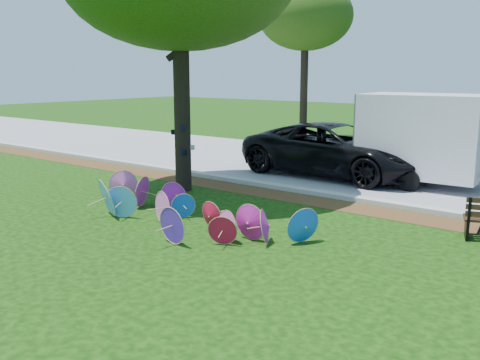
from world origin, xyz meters
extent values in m
plane|color=black|center=(0.00, 0.00, 0.00)|extent=(90.00, 90.00, 0.00)
cube|color=#472D16|center=(0.00, 4.50, 0.01)|extent=(90.00, 1.00, 0.01)
cube|color=#B7B5AD|center=(0.00, 5.20, 0.06)|extent=(90.00, 0.30, 0.12)
cube|color=gray|center=(0.00, 9.35, 0.01)|extent=(90.00, 8.00, 0.01)
cylinder|color=black|center=(-2.60, 3.43, 2.46)|extent=(0.44, 0.44, 4.91)
cone|color=#BB1C93|center=(1.58, 0.90, 0.37)|extent=(0.73, 0.14, 0.74)
cone|color=#B81130|center=(0.52, 0.98, 0.31)|extent=(0.65, 0.28, 0.63)
cone|color=#BB1C93|center=(-1.24, 1.73, 0.36)|extent=(0.52, 0.78, 0.69)
cone|color=#ED66C0|center=(-0.54, 0.70, 0.37)|extent=(0.74, 0.34, 0.74)
cone|color=#BB1C93|center=(1.94, 0.99, 0.34)|extent=(0.52, 0.71, 0.69)
cone|color=#4E24A4|center=(0.57, -0.13, 0.37)|extent=(0.76, 0.25, 0.75)
cone|color=#EA39B4|center=(-2.16, 1.45, 0.38)|extent=(0.49, 0.80, 0.77)
cone|color=#54ADE8|center=(-2.02, 0.41, 0.46)|extent=(1.00, 0.74, 0.91)
cone|color=blue|center=(-0.61, 1.33, 0.28)|extent=(0.37, 0.53, 0.57)
cone|color=#ED66C0|center=(1.26, 0.65, 0.31)|extent=(0.64, 0.32, 0.63)
cone|color=#B81130|center=(1.33, 0.40, 0.29)|extent=(0.60, 0.40, 0.59)
cone|color=blue|center=(2.53, 1.40, 0.36)|extent=(0.50, 0.75, 0.73)
cone|color=#ED66C0|center=(-3.14, 1.74, 0.37)|extent=(0.56, 0.65, 0.74)
cone|color=#54ADE8|center=(-1.70, 0.50, 0.37)|extent=(0.73, 0.52, 0.76)
imported|color=black|center=(-0.28, 7.92, 0.83)|extent=(6.03, 2.93, 1.65)
cube|color=silver|center=(2.35, 8.18, 1.46)|extent=(3.43, 2.28, 2.92)
cylinder|color=black|center=(-5.83, 15.09, 2.50)|extent=(0.36, 0.36, 5.00)
ellipsoid|color=#18350C|center=(-5.83, 15.09, 5.80)|extent=(4.40, 4.40, 3.20)
camera|label=1|loc=(7.58, -7.09, 3.23)|focal=40.00mm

